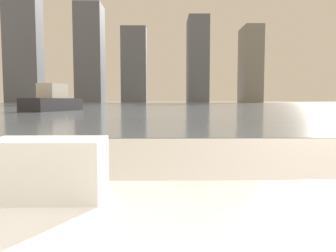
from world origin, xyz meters
name	(u,v)px	position (x,y,z in m)	size (l,w,h in m)	color
towel_stack	(48,168)	(-0.20, 0.85, 0.64)	(0.30, 0.17, 0.16)	white
harbor_water	(163,104)	(0.00, 62.00, 0.01)	(180.00, 110.00, 0.01)	slate
harbor_boat_2	(53,101)	(-8.23, 24.80, 0.73)	(3.32, 5.77, 2.05)	#2D2D33
skyline_tower_0	(23,23)	(-49.33, 118.00, 27.89)	(11.80, 7.61, 55.78)	slate
skyline_tower_1	(90,54)	(-26.00, 118.00, 17.13)	(9.23, 9.92, 34.25)	slate
skyline_tower_2	(134,65)	(-10.36, 118.00, 13.20)	(8.81, 7.02, 26.39)	slate
skyline_tower_3	(197,61)	(12.26, 118.00, 14.87)	(7.11, 12.42, 29.74)	slate
skyline_tower_4	(250,65)	(31.24, 118.00, 13.32)	(6.37, 12.38, 26.64)	gray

